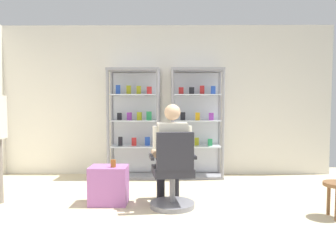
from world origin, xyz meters
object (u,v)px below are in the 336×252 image
at_px(display_cabinet_right, 197,122).
at_px(seated_shopkeeper, 171,150).
at_px(tea_glass, 113,163).
at_px(storage_crate, 109,185).
at_px(display_cabinet_left, 135,122).
at_px(office_chair, 173,177).

relative_size(display_cabinet_right, seated_shopkeeper, 1.47).
bearing_deg(tea_glass, display_cabinet_right, 54.96).
bearing_deg(storage_crate, display_cabinet_left, 84.47).
distance_m(seated_shopkeeper, tea_glass, 0.75).
bearing_deg(storage_crate, tea_glass, -41.01).
bearing_deg(display_cabinet_left, seated_shopkeeper, -68.71).
xyz_separation_m(display_cabinet_left, display_cabinet_right, (1.10, 0.00, -0.00)).
distance_m(display_cabinet_left, tea_glass, 1.75).
bearing_deg(seated_shopkeeper, display_cabinet_left, 111.29).
relative_size(display_cabinet_left, display_cabinet_right, 1.00).
bearing_deg(office_chair, display_cabinet_right, 76.77).
relative_size(display_cabinet_left, office_chair, 1.98).
relative_size(display_cabinet_right, tea_glass, 19.59).
bearing_deg(office_chair, tea_glass, 170.23).
xyz_separation_m(office_chair, storage_crate, (-0.83, 0.19, -0.15)).
distance_m(display_cabinet_right, tea_glass, 2.11).
xyz_separation_m(display_cabinet_left, office_chair, (0.67, -1.82, -0.57)).
height_order(office_chair, tea_glass, office_chair).
distance_m(office_chair, tea_glass, 0.78).
bearing_deg(storage_crate, display_cabinet_right, 52.36).
relative_size(storage_crate, tea_glass, 5.06).
bearing_deg(storage_crate, office_chair, -13.06).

